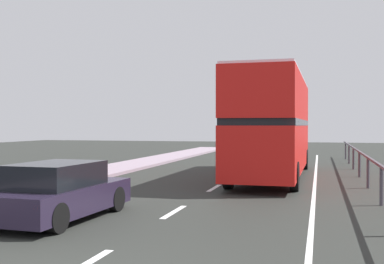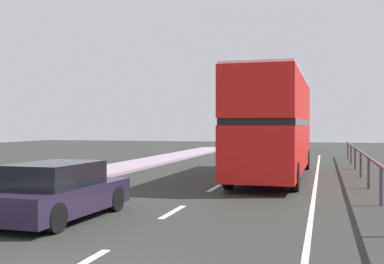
# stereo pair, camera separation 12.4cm
# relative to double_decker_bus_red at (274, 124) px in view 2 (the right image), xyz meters

# --- Properties ---
(lane_paint_markings) EXTENTS (3.58, 46.00, 0.01)m
(lane_paint_markings) POSITION_rel_double_decker_bus_red_xyz_m (0.57, -7.36, -2.29)
(lane_paint_markings) COLOR silver
(lane_paint_markings) RESTS_ON ground
(bridge_side_railing) EXTENTS (0.10, 42.00, 1.13)m
(bridge_side_railing) POSITION_rel_double_decker_bus_red_xyz_m (3.56, -6.55, -1.38)
(bridge_side_railing) COLOR #49424D
(bridge_side_railing) RESTS_ON ground
(double_decker_bus_red) EXTENTS (2.66, 11.49, 4.28)m
(double_decker_bus_red) POSITION_rel_double_decker_bus_red_xyz_m (0.00, 0.00, 0.00)
(double_decker_bus_red) COLOR red
(double_decker_bus_red) RESTS_ON ground
(hatchback_car_near) EXTENTS (1.90, 4.18, 1.35)m
(hatchback_car_near) POSITION_rel_double_decker_bus_red_xyz_m (-4.02, -10.61, -1.65)
(hatchback_car_near) COLOR #241C30
(hatchback_car_near) RESTS_ON ground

